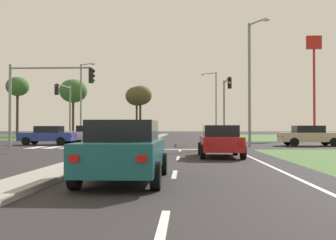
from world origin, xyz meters
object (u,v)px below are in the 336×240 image
car_blue_fifth (48,135)px  traffic_signal_far_left (65,102)px  traffic_signal_far_right (226,98)px  street_lamp_fourth (215,101)px  street_lamp_third (82,97)px  car_beige_eighth (310,136)px  street_lamp_second (251,77)px  treeline_fourth (140,96)px  car_red_third (220,141)px  car_maroon_second (140,132)px  treeline_near (18,87)px  pedestrian_at_median (148,129)px  car_black_fourth (144,131)px  fastfood_pole_sign (314,64)px  traffic_signal_near_left (42,89)px  treeline_second (73,91)px  car_teal_near (125,150)px  treeline_third (137,96)px  car_white_sixth (92,134)px

car_blue_fifth → traffic_signal_far_left: traffic_signal_far_left is taller
traffic_signal_far_right → traffic_signal_far_left: (-15.20, 0.22, -0.31)m
street_lamp_fourth → street_lamp_third: bearing=-141.6°
car_beige_eighth → street_lamp_second: street_lamp_second is taller
treeline_fourth → car_red_third: bearing=-78.2°
car_maroon_second → treeline_near: size_ratio=0.48×
car_maroon_second → pedestrian_at_median: size_ratio=2.46×
car_maroon_second → treeline_fourth: (-0.83, 7.17, 5.39)m
car_black_fourth → car_red_third: bearing=101.2°
street_lamp_fourth → treeline_near: size_ratio=1.03×
fastfood_pole_sign → treeline_fourth: fastfood_pole_sign is taller
traffic_signal_near_left → street_lamp_fourth: street_lamp_fourth is taller
car_beige_eighth → treeline_second: 41.93m
traffic_signal_near_left → street_lamp_second: 14.26m
traffic_signal_far_left → street_lamp_fourth: (15.79, 21.28, 1.55)m
treeline_second → car_red_third: bearing=-65.4°
street_lamp_second → car_beige_eighth: bearing=20.9°
street_lamp_third → treeline_fourth: bearing=69.7°
car_beige_eighth → street_lamp_second: size_ratio=0.51×
car_black_fourth → treeline_second: 13.55m
traffic_signal_near_left → treeline_near: size_ratio=0.61×
car_teal_near → street_lamp_third: street_lamp_third is taller
car_red_third → car_black_fourth: car_black_fourth is taller
fastfood_pole_sign → treeline_second: fastfood_pole_sign is taller
car_teal_near → car_black_fourth: bearing=95.5°
car_black_fourth → traffic_signal_near_left: bearing=84.6°
street_lamp_fourth → treeline_third: 12.84m
traffic_signal_far_left → car_blue_fifth: bearing=-85.1°
car_blue_fifth → fastfood_pole_sign: size_ratio=0.35×
car_maroon_second → car_beige_eighth: 26.93m
traffic_signal_near_left → treeline_fourth: (2.47, 33.90, 2.32)m
car_blue_fifth → pedestrian_at_median: 13.90m
car_blue_fifth → street_lamp_second: size_ratio=0.49×
car_beige_eighth → treeline_fourth: treeline_fourth is taller
car_white_sixth → car_beige_eighth: 17.76m
car_white_sixth → street_lamp_third: street_lamp_third is taller
street_lamp_second → fastfood_pole_sign: bearing=61.1°
street_lamp_second → treeline_fourth: size_ratio=1.14×
car_black_fourth → car_blue_fifth: bearing=80.2°
traffic_signal_far_right → fastfood_pole_sign: fastfood_pole_sign is taller
traffic_signal_far_right → treeline_third: size_ratio=0.75×
car_maroon_second → fastfood_pole_sign: 23.34m
car_white_sixth → car_beige_eighth: size_ratio=1.01×
street_lamp_second → traffic_signal_near_left: bearing=-168.7°
car_blue_fifth → traffic_signal_far_left: bearing=4.9°
car_teal_near → car_beige_eighth: (10.82, 19.36, -0.03)m
street_lamp_fourth → treeline_fourth: size_ratio=1.24×
car_white_sixth → treeline_third: treeline_third is taller
car_teal_near → fastfood_pole_sign: (16.97, 37.08, 8.15)m
car_black_fourth → street_lamp_fourth: size_ratio=0.47×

